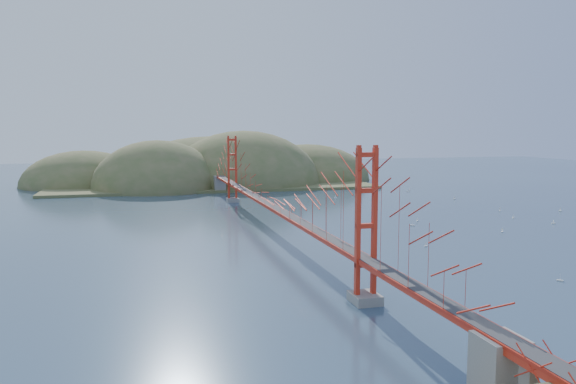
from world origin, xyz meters
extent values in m
plane|color=#304861|center=(0.00, 0.00, 0.00)|extent=(320.00, 320.00, 0.00)
cube|color=gray|center=(0.00, -30.00, 0.35)|extent=(2.00, 2.40, 0.70)
cube|color=gray|center=(0.00, 30.00, 0.35)|extent=(2.00, 2.40, 0.70)
cube|color=red|center=(0.00, 0.00, 3.30)|extent=(1.40, 92.00, 0.16)
cube|color=red|center=(0.00, 0.00, 3.10)|extent=(1.33, 92.00, 0.24)
cube|color=#38383A|center=(0.00, 0.00, 3.40)|extent=(1.19, 92.00, 0.03)
cube|color=gray|center=(0.00, -46.00, 1.65)|extent=(2.00, 2.20, 3.30)
cube|color=gray|center=(0.00, 46.00, 1.65)|extent=(2.20, 2.60, 3.30)
cube|color=olive|center=(0.00, 64.00, 0.25)|extent=(70.00, 40.00, 0.60)
ellipsoid|color=olive|center=(-12.00, 56.00, 0.00)|extent=(28.00, 28.00, 21.00)
ellipsoid|color=olive|center=(8.00, 62.00, 0.00)|extent=(36.00, 36.00, 25.00)
ellipsoid|color=olive|center=(26.00, 70.00, 0.00)|extent=(32.00, 32.00, 18.00)
ellipsoid|color=olive|center=(-28.00, 68.00, 0.00)|extent=(28.00, 28.00, 16.00)
ellipsoid|color=olive|center=(2.00, 78.00, 0.00)|extent=(44.00, 44.00, 22.00)
cube|color=white|center=(19.69, 31.09, 0.06)|extent=(0.56, 0.24, 0.10)
cylinder|color=white|center=(19.69, 31.09, 0.35)|extent=(0.02, 0.02, 0.59)
cube|color=white|center=(37.51, 36.90, 0.06)|extent=(0.52, 0.44, 0.09)
cylinder|color=white|center=(37.51, 36.90, 0.34)|extent=(0.02, 0.02, 0.57)
cube|color=white|center=(6.00, -35.34, 0.05)|extent=(0.38, 0.51, 0.09)
cylinder|color=white|center=(6.00, -35.34, 0.32)|extent=(0.01, 0.01, 0.54)
cube|color=white|center=(38.48, -4.16, 0.06)|extent=(0.57, 0.33, 0.10)
cylinder|color=white|center=(38.48, -4.16, 0.35)|extent=(0.02, 0.02, 0.59)
cube|color=white|center=(39.26, 39.34, 0.06)|extent=(0.22, 0.56, 0.10)
cylinder|color=white|center=(39.26, 39.34, 0.36)|extent=(0.02, 0.02, 0.60)
cube|color=white|center=(18.36, -28.72, 0.06)|extent=(0.49, 0.49, 0.09)
cylinder|color=white|center=(18.36, -28.72, 0.34)|extent=(0.02, 0.02, 0.57)
cube|color=white|center=(36.34, 1.48, 0.05)|extent=(0.27, 0.49, 0.09)
cylinder|color=white|center=(36.34, 1.48, 0.31)|extent=(0.01, 0.01, 0.51)
cube|color=white|center=(39.93, 23.06, 0.06)|extent=(0.63, 0.38, 0.11)
cylinder|color=white|center=(39.93, 23.06, 0.39)|extent=(0.02, 0.02, 0.65)
cube|color=white|center=(19.18, -0.54, 0.07)|extent=(0.59, 0.56, 0.11)
cylinder|color=white|center=(19.18, -0.54, 0.40)|extent=(0.02, 0.02, 0.67)
cube|color=white|center=(27.84, -7.74, 0.06)|extent=(0.51, 0.53, 0.10)
cylinder|color=white|center=(27.84, -7.74, 0.36)|extent=(0.02, 0.02, 0.60)
cube|color=white|center=(38.92, 8.26, 0.06)|extent=(0.53, 0.45, 0.10)
cylinder|color=white|center=(38.92, 8.26, 0.35)|extent=(0.02, 0.02, 0.58)
cube|color=white|center=(47.85, 5.40, 0.07)|extent=(0.23, 0.64, 0.11)
cylinder|color=white|center=(47.85, 5.40, 0.41)|extent=(0.02, 0.02, 0.68)
cube|color=white|center=(22.23, 24.98, 0.06)|extent=(0.48, 0.59, 0.11)
cylinder|color=white|center=(22.23, 24.98, 0.38)|extent=(0.02, 0.02, 0.64)
cube|color=white|center=(21.66, 2.72, 0.06)|extent=(0.29, 0.53, 0.09)
cylinder|color=white|center=(21.66, 2.72, 0.33)|extent=(0.01, 0.01, 0.55)
cube|color=white|center=(14.32, -13.05, 0.05)|extent=(0.49, 0.31, 0.09)
cylinder|color=white|center=(14.32, -13.05, 0.31)|extent=(0.01, 0.01, 0.51)
camera|label=1|loc=(-16.00, -67.61, 12.84)|focal=35.00mm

